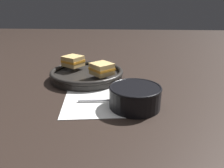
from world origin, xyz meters
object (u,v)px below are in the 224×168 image
(soup_bowl, at_px, (135,95))
(spoon, at_px, (110,100))
(skillet, at_px, (87,74))
(sandwich_near_left, at_px, (102,69))
(sandwich_near_right, at_px, (73,61))

(soup_bowl, xyz_separation_m, spoon, (-0.08, 0.03, -0.03))
(skillet, height_order, sandwich_near_left, sandwich_near_left)
(spoon, distance_m, skillet, 0.26)
(spoon, height_order, skillet, skillet)
(sandwich_near_left, xyz_separation_m, sandwich_near_right, (-0.14, 0.11, 0.00))
(sandwich_near_left, bearing_deg, skillet, 141.70)
(spoon, xyz_separation_m, skillet, (-0.12, 0.23, 0.01))
(soup_bowl, bearing_deg, spoon, 160.54)
(sandwich_near_right, bearing_deg, skillet, -38.30)
(skillet, xyz_separation_m, sandwich_near_left, (0.07, -0.06, 0.04))
(soup_bowl, bearing_deg, sandwich_near_left, 122.07)
(sandwich_near_left, relative_size, sandwich_near_right, 1.02)
(spoon, bearing_deg, soup_bowl, -24.69)
(soup_bowl, height_order, sandwich_near_right, sandwich_near_right)
(spoon, distance_m, sandwich_near_right, 0.35)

